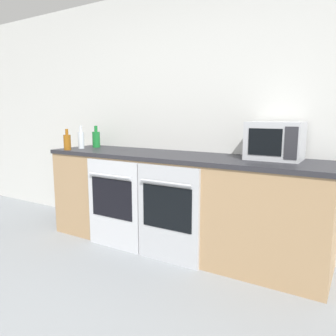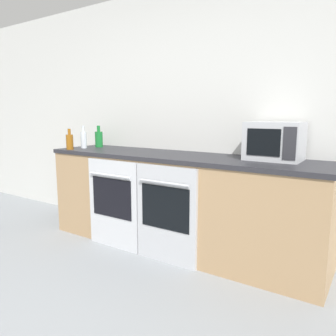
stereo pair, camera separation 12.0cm
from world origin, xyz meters
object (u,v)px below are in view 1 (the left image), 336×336
Objects in this scene: bottle_amber at (67,142)px; bottle_clear at (81,140)px; oven_left at (113,204)px; bottle_green at (96,139)px; microwave at (275,141)px; oven_right at (168,214)px.

bottle_amber is 0.18m from bottle_clear.
oven_left is 3.51× the size of bottle_green.
microwave reaches higher than bottle_clear.
bottle_clear reaches higher than bottle_amber.
bottle_amber is at bearing -101.00° from bottle_green.
oven_right is 1.95× the size of microwave.
bottle_amber reaches higher than oven_left.
bottle_clear reaches higher than oven_left.
bottle_clear is at bearing 83.64° from bottle_amber.
oven_right is 3.51× the size of bottle_green.
bottle_clear is (-0.05, -0.19, 0.00)m from bottle_green.
bottle_green is (-0.62, 0.45, 0.59)m from oven_left.
oven_left is 0.63m from oven_right.
bottle_clear is at bearing 158.32° from oven_left.
bottle_amber is at bearing 176.31° from oven_right.
bottle_amber is at bearing 173.00° from oven_left.
oven_right is at bearing -3.69° from bottle_amber.
bottle_green is 0.19m from bottle_clear.
bottle_green is (-1.25, 0.45, 0.59)m from oven_right.
microwave is 1.76× the size of bottle_clear.
bottle_clear is (0.02, 0.18, 0.01)m from bottle_amber.
oven_right is 1.44m from bottle_amber.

